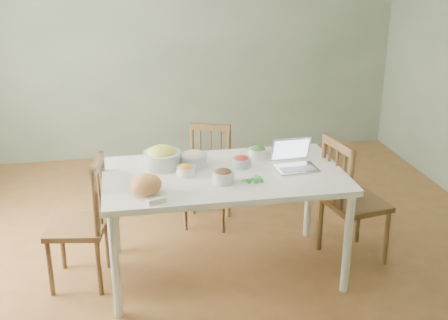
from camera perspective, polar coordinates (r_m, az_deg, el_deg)
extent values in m
cube|color=brown|center=(4.62, -0.43, -9.90)|extent=(5.00, 5.00, 0.00)
cube|color=gray|center=(6.52, -4.44, 11.95)|extent=(5.00, 0.00, 2.70)
cube|color=gray|center=(1.87, 13.55, -12.89)|extent=(5.00, 0.00, 2.70)
ellipsoid|color=#CC8546|center=(3.79, -7.81, -2.42)|extent=(0.24, 0.24, 0.14)
cube|color=#EDE8CB|center=(3.67, -6.73, -4.05)|extent=(0.12, 0.07, 0.03)
cylinder|color=beige|center=(4.53, 3.46, 0.93)|extent=(0.24, 0.24, 0.02)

